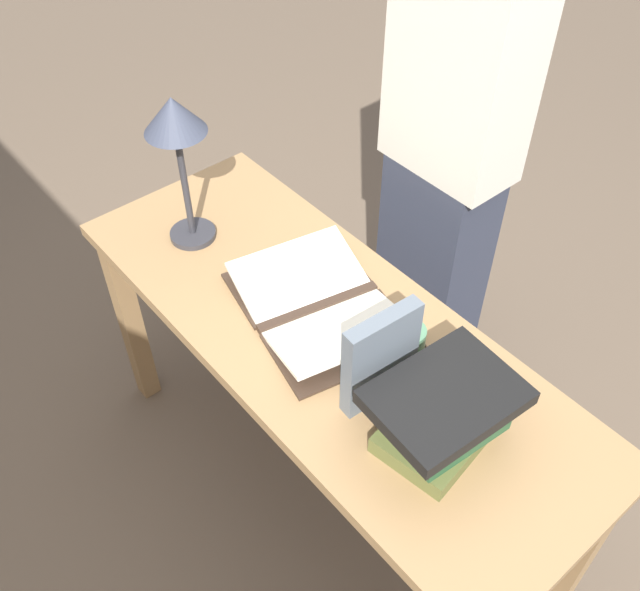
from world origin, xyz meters
name	(u,v)px	position (x,y,z in m)	size (l,w,h in m)	color
ground_plane	(325,485)	(0.00, 0.00, 0.00)	(12.00, 12.00, 0.00)	brown
reading_desk	(326,358)	(0.00, 0.00, 0.63)	(1.48, 0.56, 0.75)	#937047
open_book	(318,305)	(0.06, -0.02, 0.76)	(0.51, 0.42, 0.06)	#38281E
book_stack_tall	(442,413)	(-0.39, 0.02, 0.83)	(0.24, 0.31, 0.15)	brown
book_standing_upright	(381,358)	(-0.22, 0.04, 0.87)	(0.05, 0.19, 0.25)	slate
reading_lamp	(176,131)	(0.50, 0.06, 1.08)	(0.16, 0.16, 0.43)	#2D2D33
coffee_mug	(407,344)	(-0.19, -0.08, 0.80)	(0.08, 0.10, 0.10)	#4C7F5B
person_reader	(448,155)	(0.17, -0.59, 0.90)	(0.36, 0.22, 1.81)	#2D3342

